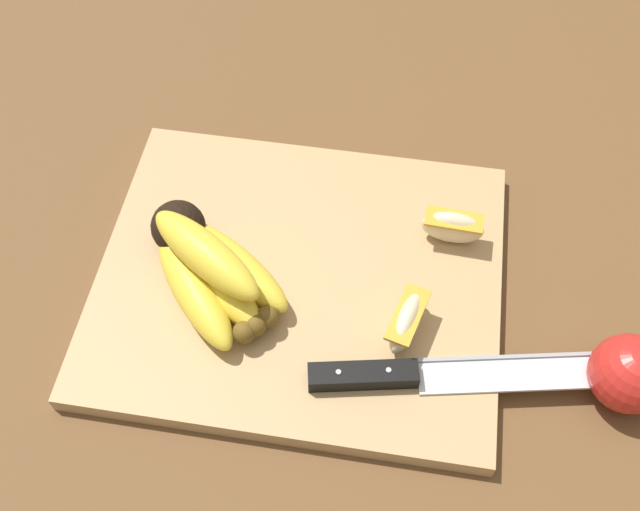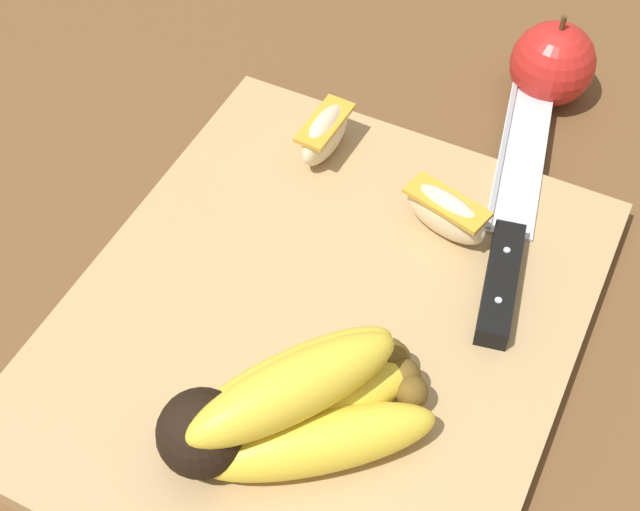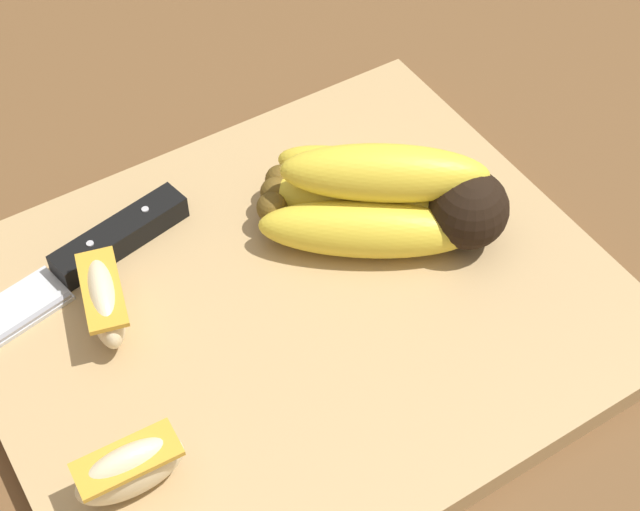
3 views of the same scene
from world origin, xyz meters
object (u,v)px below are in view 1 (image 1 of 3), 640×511
Objects in this scene: banana_bunch at (208,267)px; apple_wedge_near at (453,227)px; whole_apple at (629,374)px; apple_wedge_middle at (407,321)px; chefs_knife at (416,374)px.

banana_bunch is 0.25m from apple_wedge_near.
apple_wedge_near is 0.21m from whole_apple.
apple_wedge_middle is 0.86× the size of whole_apple.
apple_wedge_middle is at bearing -5.60° from whole_apple.
banana_bunch is at bearing 21.32° from apple_wedge_near.
banana_bunch is 0.20m from apple_wedge_middle.
chefs_knife is 0.05m from apple_wedge_middle.
apple_wedge_middle is 0.20m from whole_apple.
whole_apple is at bearing -172.18° from chefs_knife.
apple_wedge_near reaches higher than chefs_knife.
chefs_knife is (-0.21, 0.07, -0.02)m from banana_bunch.
banana_bunch reaches higher than apple_wedge_near.
apple_wedge_near is at bearing -158.68° from banana_bunch.
apple_wedge_near is (-0.02, -0.16, 0.01)m from chefs_knife.
apple_wedge_near is 0.88× the size of apple_wedge_middle.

